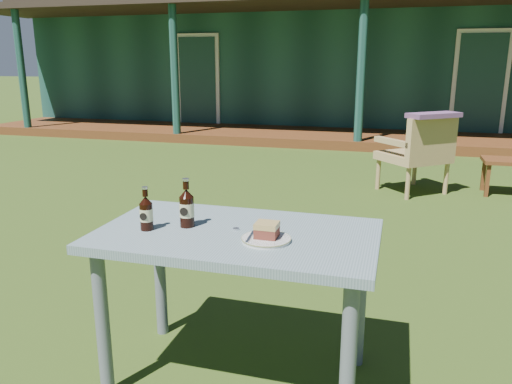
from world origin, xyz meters
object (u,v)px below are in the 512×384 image
(cake_slice, at_px, (267,230))
(cola_bottle_near, at_px, (187,208))
(cola_bottle_far, at_px, (146,213))
(plate, at_px, (266,239))
(cafe_table, at_px, (237,253))
(armchair_left, at_px, (419,150))
(side_table, at_px, (512,165))

(cake_slice, bearing_deg, cola_bottle_near, 169.04)
(cola_bottle_far, bearing_deg, plate, 0.55)
(cafe_table, xyz_separation_m, armchair_left, (0.87, 3.76, -0.13))
(cola_bottle_near, bearing_deg, cake_slice, -10.96)
(side_table, bearing_deg, cafe_table, -115.09)
(cola_bottle_far, bearing_deg, side_table, 61.07)
(plate, xyz_separation_m, cola_bottle_near, (-0.38, 0.08, 0.08))
(cola_bottle_far, xyz_separation_m, side_table, (2.24, 4.05, -0.46))
(plate, xyz_separation_m, cola_bottle_far, (-0.54, -0.01, 0.07))
(cola_bottle_near, height_order, armchair_left, cola_bottle_near)
(plate, bearing_deg, cola_bottle_far, -179.45)
(cola_bottle_far, bearing_deg, cake_slice, 1.55)
(plate, bearing_deg, armchair_left, 79.39)
(cola_bottle_far, xyz_separation_m, armchair_left, (1.26, 3.85, -0.31))
(plate, relative_size, cola_bottle_far, 1.06)
(cafe_table, height_order, cola_bottle_near, cola_bottle_near)
(cola_bottle_far, bearing_deg, cafe_table, 12.72)
(cafe_table, bearing_deg, plate, -28.03)
(cafe_table, bearing_deg, side_table, 64.91)
(cake_slice, xyz_separation_m, cola_bottle_near, (-0.38, 0.07, 0.04))
(cola_bottle_near, relative_size, side_table, 0.36)
(cafe_table, height_order, cake_slice, cake_slice)
(armchair_left, bearing_deg, cafe_table, -103.06)
(cake_slice, bearing_deg, armchair_left, 79.36)
(cake_slice, bearing_deg, cola_bottle_far, -178.45)
(cafe_table, bearing_deg, armchair_left, 76.94)
(cake_slice, bearing_deg, cafe_table, 154.75)
(cola_bottle_far, relative_size, side_table, 0.32)
(cake_slice, xyz_separation_m, cola_bottle_far, (-0.54, -0.01, 0.03))
(plate, relative_size, side_table, 0.34)
(cafe_table, distance_m, cake_slice, 0.22)
(cola_bottle_far, bearing_deg, armchair_left, 71.93)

